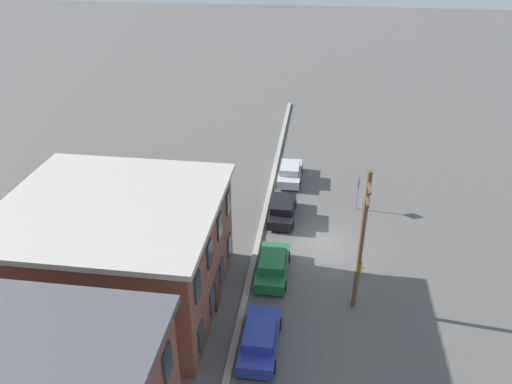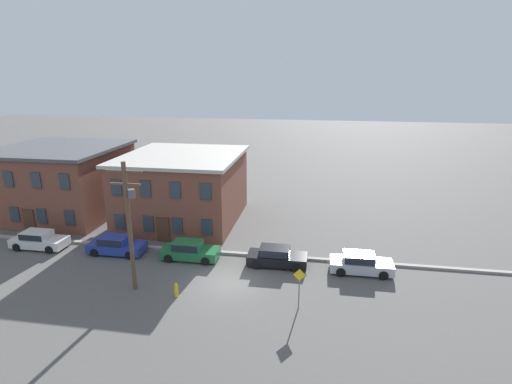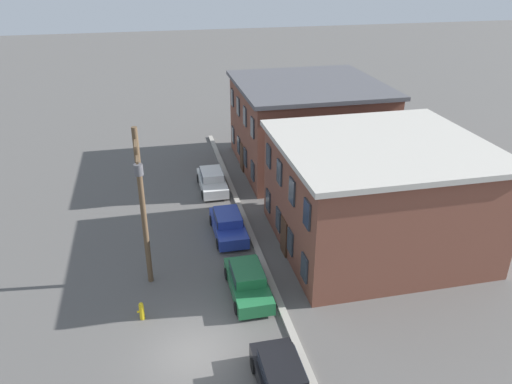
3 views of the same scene
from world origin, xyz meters
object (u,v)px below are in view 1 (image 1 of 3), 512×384
object	(u,v)px
car_blue	(260,338)
caution_sign	(358,189)
fire_hydrant	(360,267)
utility_pole	(362,235)
car_silver	(290,172)
car_black	(282,209)
car_green	(273,265)

from	to	relation	value
car_blue	caution_sign	size ratio (longest dim) A/B	1.64
car_blue	fire_hydrant	size ratio (longest dim) A/B	4.58
caution_sign	fire_hydrant	world-z (taller)	caution_sign
fire_hydrant	utility_pole	bearing A→B (deg)	170.68
caution_sign	fire_hydrant	size ratio (longest dim) A/B	2.79
utility_pole	car_silver	bearing A→B (deg)	17.77
car_black	fire_hydrant	size ratio (longest dim) A/B	4.58
car_silver	fire_hydrant	xyz separation A→B (m)	(-11.87, -5.26, -0.27)
car_green	fire_hydrant	distance (m)	5.45
car_black	caution_sign	world-z (taller)	caution_sign
car_silver	car_black	bearing A→B (deg)	178.91
car_blue	utility_pole	world-z (taller)	utility_pole
car_silver	caution_sign	distance (m)	6.77
car_black	caution_sign	distance (m)	5.87
caution_sign	utility_pole	xyz separation A→B (m)	(-10.81, 0.55, 3.09)
car_silver	caution_sign	world-z (taller)	caution_sign
car_blue	caution_sign	bearing A→B (deg)	-20.19
car_green	car_silver	world-z (taller)	same
utility_pole	fire_hydrant	xyz separation A→B (m)	(3.01, -0.49, -4.37)
utility_pole	fire_hydrant	distance (m)	5.33
car_green	caution_sign	distance (m)	10.31
caution_sign	utility_pole	bearing A→B (deg)	177.10
car_silver	caution_sign	xyz separation A→B (m)	(-4.07, -5.32, 1.02)
car_green	fire_hydrant	bearing A→B (deg)	-80.37
utility_pole	car_blue	bearing A→B (deg)	128.99
car_blue	caution_sign	world-z (taller)	caution_sign
car_blue	car_green	xyz separation A→B (m)	(6.06, -0.01, 0.00)
car_black	car_silver	world-z (taller)	same
car_green	caution_sign	xyz separation A→B (m)	(8.71, -5.42, 1.02)
car_silver	caution_sign	size ratio (longest dim) A/B	1.64
car_black	fire_hydrant	world-z (taller)	car_black
fire_hydrant	caution_sign	bearing A→B (deg)	-0.38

